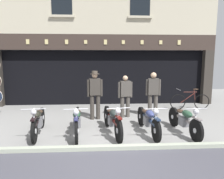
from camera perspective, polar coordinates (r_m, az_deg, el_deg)
ground at (r=4.40m, az=0.43°, el=-22.09°), size 22.39×22.00×0.18m
shop_facade at (r=11.79m, az=-2.16°, el=6.04°), size 10.69×4.42×6.40m
motorcycle_left at (r=6.51m, az=-19.39°, el=-7.93°), size 0.62×1.97×0.91m
motorcycle_center_left at (r=6.21m, az=-9.44°, el=-8.27°), size 0.62×2.05×0.93m
motorcycle_center at (r=6.21m, az=0.10°, el=-8.13°), size 0.64×2.10×0.93m
motorcycle_center_right at (r=6.35m, az=9.80°, el=-8.03°), size 0.62×2.05×0.91m
motorcycle_right at (r=6.59m, az=19.03°, el=-7.76°), size 0.62×1.97×0.90m
salesman_left at (r=7.61m, az=-4.66°, el=-0.86°), size 0.56×0.33×1.77m
shopkeeper_center at (r=7.89m, az=3.58°, el=-1.35°), size 0.55×0.29×1.58m
salesman_right at (r=8.06m, az=11.08°, el=-0.75°), size 0.56×0.26×1.70m
advert_board_near at (r=10.42m, az=8.93°, el=6.20°), size 0.69×0.03×1.11m
advert_board_far at (r=10.65m, az=13.78°, el=6.12°), size 0.73×0.03×0.88m
leaning_bicycle at (r=9.83m, az=20.41°, el=-2.93°), size 1.75×0.50×0.93m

